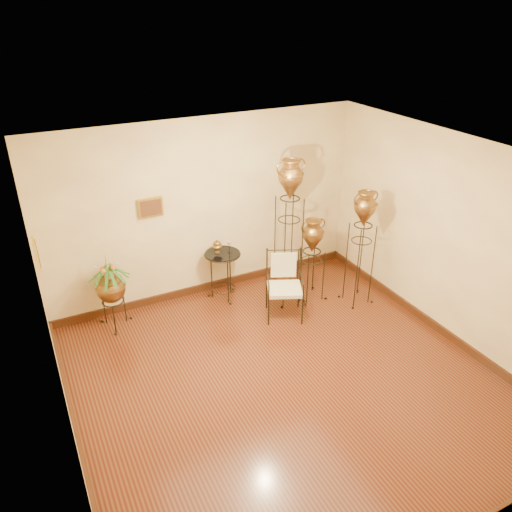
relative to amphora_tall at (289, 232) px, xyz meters
name	(u,v)px	position (x,y,z in m)	size (l,w,h in m)	color
ground	(285,381)	(-0.97, -1.65, -1.18)	(5.00, 5.00, 0.00)	#572E14
room_shell	(288,258)	(-0.98, -1.64, 0.56)	(5.02, 5.02, 2.81)	#FFEDA4
amphora_tall	(289,232)	(0.00, 0.00, 0.00)	(0.57, 0.57, 2.30)	black
amphora_mid	(361,247)	(0.95, -0.52, -0.25)	(0.45, 0.45, 1.84)	black
amphora_short	(311,259)	(0.36, -0.10, -0.50)	(0.51, 0.51, 1.36)	black
planter_urn	(110,286)	(-2.58, 0.50, -0.50)	(0.78, 0.78, 1.20)	black
armchair	(285,287)	(-0.27, -0.39, -0.67)	(0.73, 0.72, 1.01)	black
side_table	(223,274)	(-0.87, 0.50, -0.76)	(0.63, 0.63, 1.00)	black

